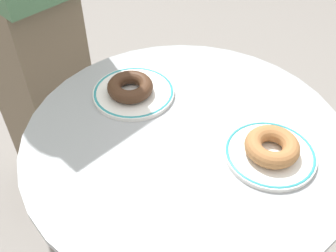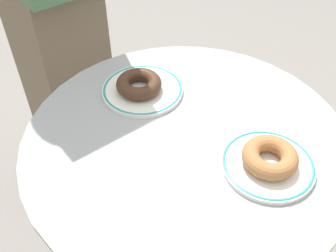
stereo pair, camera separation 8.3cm
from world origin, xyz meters
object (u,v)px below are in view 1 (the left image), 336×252
at_px(cafe_table, 183,200).
at_px(plate_right, 270,154).
at_px(donut_chocolate, 130,87).
at_px(donut_cinnamon, 272,146).
at_px(plate_left, 134,92).

relative_size(cafe_table, plate_right, 3.80).
bearing_deg(cafe_table, plate_right, 12.66).
distance_m(donut_chocolate, donut_cinnamon, 0.36).
distance_m(cafe_table, plate_right, 0.31).
height_order(plate_right, donut_chocolate, donut_chocolate).
bearing_deg(donut_cinnamon, plate_left, 178.65).
height_order(plate_left, plate_right, same).
relative_size(cafe_table, donut_cinnamon, 6.42).
bearing_deg(plate_left, plate_right, -1.35).
xyz_separation_m(plate_left, plate_right, (0.35, -0.01, -0.00)).
bearing_deg(cafe_table, plate_left, 164.80).
xyz_separation_m(cafe_table, donut_cinnamon, (0.18, 0.04, 0.27)).
distance_m(cafe_table, donut_cinnamon, 0.33).
bearing_deg(plate_left, cafe_table, -15.20).
xyz_separation_m(cafe_table, plate_right, (0.18, 0.04, 0.25)).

